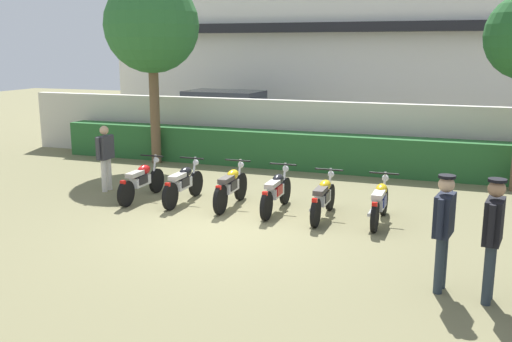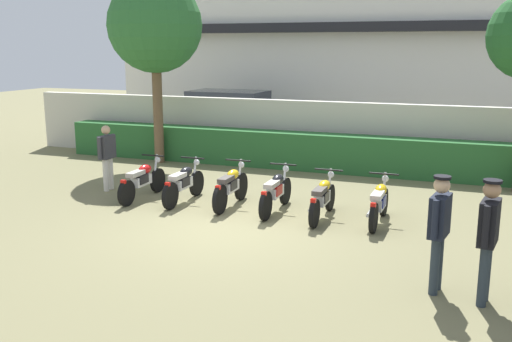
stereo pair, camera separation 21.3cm
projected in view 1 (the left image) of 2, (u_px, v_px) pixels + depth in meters
The scene contains 15 objects.
ground at pixel (226, 229), 11.17m from camera, with size 60.00×60.00×0.00m, color olive.
building at pixel (364, 35), 24.44m from camera, with size 20.43×6.50×7.88m.
compound_wall at pixel (311, 133), 17.03m from camera, with size 19.41×0.30×1.90m, color beige.
hedge_row at pixel (305, 151), 16.47m from camera, with size 15.53×0.70×1.05m, color #28602D.
parked_car at pixel (228, 117), 20.95m from camera, with size 4.57×2.23×1.89m.
tree_near_inspector at pixel (152, 26), 16.68m from camera, with size 2.76×2.76×5.45m.
motorcycle_in_row_0 at pixel (141, 181), 13.25m from camera, with size 0.60×1.93×0.95m.
motorcycle_in_row_1 at pixel (183, 183), 12.97m from camera, with size 0.60×1.86×0.96m.
motorcycle_in_row_2 at pixel (231, 187), 12.63m from camera, with size 0.60×1.86×0.98m.
motorcycle_in_row_3 at pixel (276, 191), 12.25m from camera, with size 0.60×1.92×0.96m.
motorcycle_in_row_4 at pixel (323, 197), 11.79m from camera, with size 0.60×1.87×0.94m.
motorcycle_in_row_5 at pixel (380, 202), 11.45m from camera, with size 0.60×1.79×0.95m.
inspector_person at pixel (105, 153), 13.94m from camera, with size 0.22×0.65×1.60m.
officer_0 at pixel (444, 223), 8.15m from camera, with size 0.30×0.67×1.71m.
officer_1 at pixel (493, 229), 7.79m from camera, with size 0.29×0.68×1.75m.
Camera 1 is at (4.16, -9.85, 3.47)m, focal length 40.44 mm.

